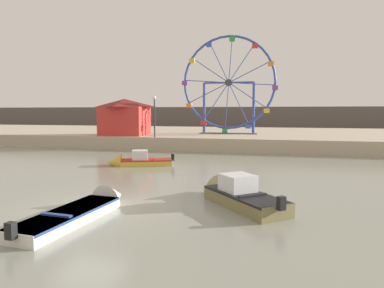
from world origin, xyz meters
TOP-DOWN VIEW (x-y plane):
  - ground_plane at (0.00, 0.00)m, footprint 240.00×240.00m
  - quay_promenade at (0.00, 29.26)m, footprint 110.00×22.72m
  - distant_town_skyline at (0.00, 55.65)m, footprint 140.00×3.00m
  - motorboat_mustard_yellow at (-2.39, 9.76)m, footprint 4.32×2.63m
  - motorboat_olive_wood at (4.96, 2.10)m, footprint 4.08×4.50m
  - motorboat_white_red_stripe at (0.29, -0.58)m, footprint 1.65×5.61m
  - ferris_wheel_blue_frame at (1.70, 24.90)m, footprint 9.92×1.20m
  - carnival_booth_red_striped at (-7.95, 20.43)m, footprint 4.78×3.99m
  - promenade_lamp_near at (-4.07, 18.31)m, footprint 0.32×0.32m

SIDE VIEW (x-z plane):
  - ground_plane at x=0.00m, z-range 0.00..0.00m
  - motorboat_white_red_stripe at x=0.29m, z-range -0.38..0.79m
  - motorboat_mustard_yellow at x=-2.39m, z-range -0.42..0.99m
  - motorboat_olive_wood at x=4.96m, z-range -0.41..1.12m
  - quay_promenade at x=0.00m, z-range 0.00..1.20m
  - distant_town_skyline at x=0.00m, z-range 0.00..4.40m
  - carnival_booth_red_striped at x=-7.95m, z-range 1.27..4.82m
  - promenade_lamp_near at x=-4.07m, z-range 1.79..5.49m
  - ferris_wheel_blue_frame at x=1.70m, z-range 1.22..11.33m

